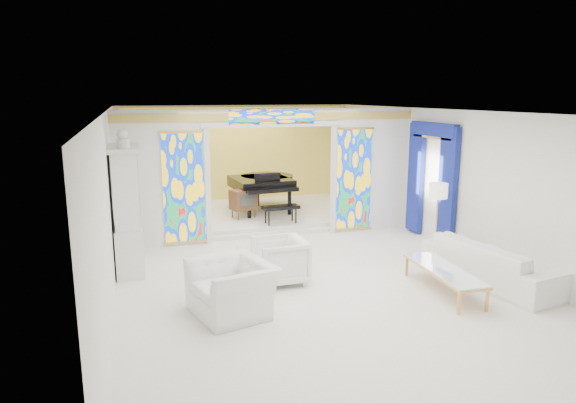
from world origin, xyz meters
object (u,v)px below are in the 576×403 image
object	(u,v)px
sofa	(492,262)
armchair_left	(232,288)
china_cabinet	(128,210)
coffee_table	(444,271)
tv_console	(243,200)
armchair_right	(280,261)
grand_piano	(264,183)

from	to	relation	value
sofa	armchair_left	bearing A→B (deg)	79.85
china_cabinet	coffee_table	world-z (taller)	china_cabinet
china_cabinet	tv_console	world-z (taller)	china_cabinet
armchair_left	tv_console	bearing A→B (deg)	150.99
china_cabinet	armchair_right	distance (m)	3.07
sofa	grand_piano	xyz separation A→B (m)	(-2.58, 6.19, 0.56)
china_cabinet	armchair_right	size ratio (longest dim) A/B	3.04
armchair_right	coffee_table	distance (m)	2.83
coffee_table	armchair_left	bearing A→B (deg)	176.34
sofa	china_cabinet	bearing A→B (deg)	57.31
grand_piano	tv_console	bearing A→B (deg)	-139.41
tv_console	sofa	bearing A→B (deg)	-76.47
china_cabinet	sofa	size ratio (longest dim) A/B	1.05
armchair_left	coffee_table	world-z (taller)	armchair_left
coffee_table	grand_piano	distance (m)	6.55
sofa	tv_console	bearing A→B (deg)	22.27
armchair_right	sofa	distance (m)	3.79
armchair_left	armchair_right	xyz separation A→B (m)	(1.07, 1.05, 0.00)
armchair_right	grand_piano	distance (m)	5.20
armchair_right	coffee_table	xyz separation A→B (m)	(2.52, -1.28, -0.02)
coffee_table	tv_console	xyz separation A→B (m)	(-2.24, 5.59, 0.27)
china_cabinet	tv_console	bearing A→B (deg)	44.31
armchair_right	sofa	size ratio (longest dim) A/B	0.35
sofa	coffee_table	bearing A→B (deg)	88.99
armchair_left	coffee_table	bearing A→B (deg)	71.53
armchair_right	sofa	world-z (taller)	armchair_right
armchair_left	sofa	bearing A→B (deg)	74.33
tv_console	armchair_left	bearing A→B (deg)	-122.22
armchair_left	tv_console	world-z (taller)	tv_console
china_cabinet	grand_piano	size ratio (longest dim) A/B	0.94
armchair_left	coffee_table	distance (m)	3.60
coffee_table	grand_piano	xyz separation A→B (m)	(-1.48, 6.35, 0.55)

